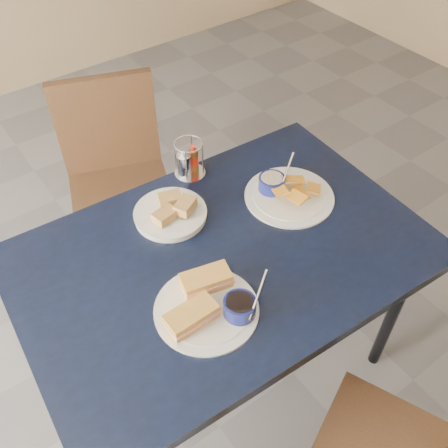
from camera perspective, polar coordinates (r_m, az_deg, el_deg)
ground at (r=2.17m, az=-5.55°, el=-15.88°), size 6.00×6.00×0.00m
dining_table at (r=1.58m, az=-0.02°, el=-4.70°), size 1.28×0.89×0.75m
chair_far at (r=2.23m, az=-12.91°, el=6.11°), size 0.53×0.53×0.90m
sandwich_plate at (r=1.38m, az=-1.71°, el=-9.06°), size 0.31×0.29×0.12m
plantain_plate at (r=1.70m, az=6.88°, el=3.71°), size 0.30×0.30×0.12m
bread_basket at (r=1.62m, az=-6.05°, el=1.30°), size 0.23×0.23×0.07m
condiment_caddy at (r=1.76m, az=-4.13°, el=7.13°), size 0.11×0.11×0.14m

